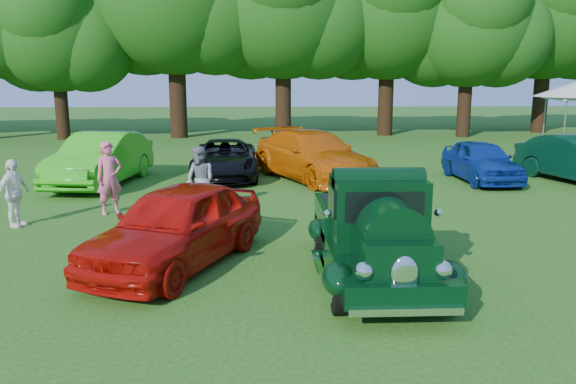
{
  "coord_description": "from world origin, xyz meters",
  "views": [
    {
      "loc": [
        -0.72,
        -9.13,
        3.24
      ],
      "look_at": [
        -0.25,
        1.53,
        1.1
      ],
      "focal_mm": 35.0,
      "sensor_mm": 36.0,
      "label": 1
    }
  ],
  "objects_px": {
    "back_car_lime": "(101,159)",
    "spectator_white": "(13,193)",
    "red_convertible": "(177,225)",
    "spectator_pink": "(109,178)",
    "back_car_orange": "(313,155)",
    "spectator_grey": "(200,180)",
    "back_car_blue": "(481,161)",
    "back_car_black": "(225,159)",
    "hero_pickup": "(374,234)"
  },
  "relations": [
    {
      "from": "back_car_lime",
      "to": "spectator_pink",
      "type": "bearing_deg",
      "value": -63.64
    },
    {
      "from": "red_convertible",
      "to": "spectator_pink",
      "type": "height_order",
      "value": "spectator_pink"
    },
    {
      "from": "back_car_orange",
      "to": "back_car_lime",
      "type": "bearing_deg",
      "value": 160.01
    },
    {
      "from": "spectator_grey",
      "to": "spectator_white",
      "type": "height_order",
      "value": "spectator_grey"
    },
    {
      "from": "hero_pickup",
      "to": "red_convertible",
      "type": "height_order",
      "value": "hero_pickup"
    },
    {
      "from": "spectator_pink",
      "to": "spectator_grey",
      "type": "bearing_deg",
      "value": -34.94
    },
    {
      "from": "hero_pickup",
      "to": "back_car_orange",
      "type": "height_order",
      "value": "hero_pickup"
    },
    {
      "from": "spectator_grey",
      "to": "hero_pickup",
      "type": "bearing_deg",
      "value": -11.75
    },
    {
      "from": "back_car_blue",
      "to": "spectator_grey",
      "type": "bearing_deg",
      "value": -156.55
    },
    {
      "from": "back_car_orange",
      "to": "red_convertible",
      "type": "bearing_deg",
      "value": -135.64
    },
    {
      "from": "spectator_grey",
      "to": "spectator_white",
      "type": "xyz_separation_m",
      "value": [
        -4.0,
        -1.2,
        -0.06
      ]
    },
    {
      "from": "back_car_lime",
      "to": "spectator_pink",
      "type": "distance_m",
      "value": 4.17
    },
    {
      "from": "spectator_pink",
      "to": "back_car_lime",
      "type": "bearing_deg",
      "value": 72.96
    },
    {
      "from": "back_car_blue",
      "to": "hero_pickup",
      "type": "bearing_deg",
      "value": -122.18
    },
    {
      "from": "spectator_pink",
      "to": "spectator_white",
      "type": "relative_size",
      "value": 1.17
    },
    {
      "from": "back_car_orange",
      "to": "spectator_white",
      "type": "relative_size",
      "value": 3.6
    },
    {
      "from": "back_car_lime",
      "to": "back_car_black",
      "type": "xyz_separation_m",
      "value": [
        3.79,
        1.07,
        -0.17
      ]
    },
    {
      "from": "red_convertible",
      "to": "back_car_orange",
      "type": "distance_m",
      "value": 9.17
    },
    {
      "from": "back_car_blue",
      "to": "red_convertible",
      "type": "bearing_deg",
      "value": -138.38
    },
    {
      "from": "back_car_blue",
      "to": "spectator_white",
      "type": "xyz_separation_m",
      "value": [
        -12.6,
        -5.2,
        0.1
      ]
    },
    {
      "from": "back_car_orange",
      "to": "spectator_grey",
      "type": "height_order",
      "value": "spectator_grey"
    },
    {
      "from": "back_car_lime",
      "to": "back_car_orange",
      "type": "relative_size",
      "value": 0.9
    },
    {
      "from": "back_car_lime",
      "to": "back_car_orange",
      "type": "xyz_separation_m",
      "value": [
        6.71,
        0.64,
        -0.01
      ]
    },
    {
      "from": "spectator_pink",
      "to": "back_car_black",
      "type": "bearing_deg",
      "value": 28.37
    },
    {
      "from": "red_convertible",
      "to": "spectator_grey",
      "type": "bearing_deg",
      "value": 114.14
    },
    {
      "from": "spectator_pink",
      "to": "spectator_white",
      "type": "bearing_deg",
      "value": 177.67
    },
    {
      "from": "spectator_grey",
      "to": "spectator_pink",
      "type": "bearing_deg",
      "value": -136.4
    },
    {
      "from": "back_car_lime",
      "to": "back_car_blue",
      "type": "xyz_separation_m",
      "value": [
        12.11,
        0.07,
        -0.15
      ]
    },
    {
      "from": "back_car_orange",
      "to": "spectator_pink",
      "type": "bearing_deg",
      "value": -164.97
    },
    {
      "from": "red_convertible",
      "to": "spectator_grey",
      "type": "height_order",
      "value": "spectator_grey"
    },
    {
      "from": "back_car_orange",
      "to": "spectator_grey",
      "type": "distance_m",
      "value": 5.58
    },
    {
      "from": "back_car_black",
      "to": "spectator_white",
      "type": "height_order",
      "value": "spectator_white"
    },
    {
      "from": "back_car_black",
      "to": "back_car_blue",
      "type": "distance_m",
      "value": 8.38
    },
    {
      "from": "hero_pickup",
      "to": "spectator_pink",
      "type": "bearing_deg",
      "value": 139.4
    },
    {
      "from": "back_car_blue",
      "to": "spectator_grey",
      "type": "distance_m",
      "value": 9.48
    },
    {
      "from": "back_car_lime",
      "to": "back_car_orange",
      "type": "height_order",
      "value": "back_car_lime"
    },
    {
      "from": "back_car_lime",
      "to": "spectator_pink",
      "type": "xyz_separation_m",
      "value": [
        1.32,
        -3.96,
        0.08
      ]
    },
    {
      "from": "spectator_grey",
      "to": "spectator_white",
      "type": "relative_size",
      "value": 1.08
    },
    {
      "from": "hero_pickup",
      "to": "back_car_orange",
      "type": "bearing_deg",
      "value": 91.14
    },
    {
      "from": "back_car_blue",
      "to": "spectator_grey",
      "type": "xyz_separation_m",
      "value": [
        -8.59,
        -4.01,
        0.16
      ]
    },
    {
      "from": "back_car_lime",
      "to": "spectator_grey",
      "type": "relative_size",
      "value": 2.98
    },
    {
      "from": "red_convertible",
      "to": "back_car_orange",
      "type": "xyz_separation_m",
      "value": [
        3.16,
        8.61,
        0.07
      ]
    },
    {
      "from": "back_car_orange",
      "to": "spectator_grey",
      "type": "xyz_separation_m",
      "value": [
        -3.19,
        -4.58,
        0.03
      ]
    },
    {
      "from": "spectator_white",
      "to": "back_car_lime",
      "type": "bearing_deg",
      "value": 13.18
    },
    {
      "from": "back_car_lime",
      "to": "spectator_white",
      "type": "bearing_deg",
      "value": -87.47
    },
    {
      "from": "back_car_blue",
      "to": "spectator_pink",
      "type": "height_order",
      "value": "spectator_pink"
    },
    {
      "from": "back_car_lime",
      "to": "back_car_black",
      "type": "relative_size",
      "value": 1.07
    },
    {
      "from": "back_car_lime",
      "to": "spectator_white",
      "type": "relative_size",
      "value": 3.22
    },
    {
      "from": "back_car_orange",
      "to": "spectator_pink",
      "type": "distance_m",
      "value": 7.09
    },
    {
      "from": "spectator_pink",
      "to": "red_convertible",
      "type": "bearing_deg",
      "value": -96.39
    }
  ]
}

